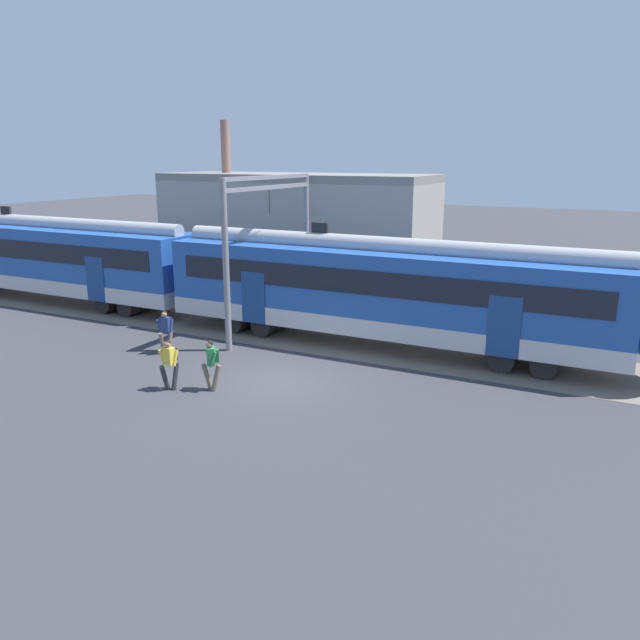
# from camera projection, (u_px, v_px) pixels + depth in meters

# --- Properties ---
(ground_plane) EXTENTS (160.00, 160.00, 0.00)m
(ground_plane) POSITION_uv_depth(u_px,v_px,m) (280.00, 382.00, 20.72)
(ground_plane) COLOR #38383D
(track_bed) EXTENTS (80.00, 4.40, 0.01)m
(track_bed) POSITION_uv_depth(u_px,v_px,m) (164.00, 315.00, 29.51)
(track_bed) COLOR slate
(track_bed) RESTS_ON ground
(commuter_train) EXTENTS (38.05, 3.07, 4.73)m
(commuter_train) POSITION_uv_depth(u_px,v_px,m) (204.00, 272.00, 27.85)
(commuter_train) COLOR silver
(commuter_train) RESTS_ON ground
(pedestrian_navy) EXTENTS (0.54, 0.69, 1.67)m
(pedestrian_navy) POSITION_uv_depth(u_px,v_px,m) (166.00, 328.00, 23.53)
(pedestrian_navy) COLOR #6B6051
(pedestrian_navy) RESTS_ON ground
(pedestrian_yellow) EXTENTS (0.57, 0.63, 1.67)m
(pedestrian_yellow) POSITION_uv_depth(u_px,v_px,m) (169.00, 360.00, 19.81)
(pedestrian_yellow) COLOR #28282D
(pedestrian_yellow) RESTS_ON ground
(pedestrian_green) EXTENTS (0.71, 0.51, 1.67)m
(pedestrian_green) POSITION_uv_depth(u_px,v_px,m) (212.00, 361.00, 19.77)
(pedestrian_green) COLOR #6B6051
(pedestrian_green) RESTS_ON ground
(catenary_gantry) EXTENTS (0.24, 6.64, 6.53)m
(catenary_gantry) POSITION_uv_depth(u_px,v_px,m) (270.00, 230.00, 25.80)
(catenary_gantry) COLOR gray
(catenary_gantry) RESTS_ON ground
(background_building) EXTENTS (14.65, 5.00, 9.20)m
(background_building) POSITION_uv_depth(u_px,v_px,m) (296.00, 235.00, 33.47)
(background_building) COLOR gray
(background_building) RESTS_ON ground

